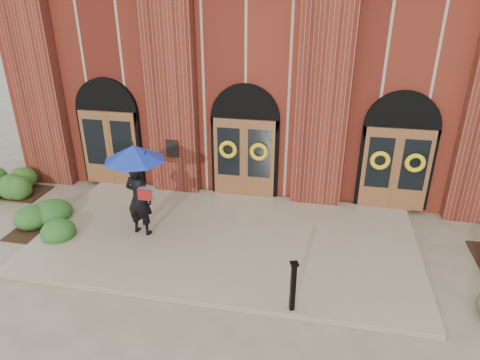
# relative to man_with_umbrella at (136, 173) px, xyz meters

# --- Properties ---
(ground) EXTENTS (90.00, 90.00, 0.00)m
(ground) POSITION_rel_man_with_umbrella_xyz_m (2.27, 0.11, -1.92)
(ground) COLOR gray
(ground) RESTS_ON ground
(landing) EXTENTS (10.00, 5.30, 0.15)m
(landing) POSITION_rel_man_with_umbrella_xyz_m (2.27, 0.26, -1.84)
(landing) COLOR gray
(landing) RESTS_ON ground
(church_building) EXTENTS (16.20, 12.53, 7.00)m
(church_building) POSITION_rel_man_with_umbrella_xyz_m (2.27, 8.89, 1.58)
(church_building) COLOR maroon
(church_building) RESTS_ON ground
(man_with_umbrella) EXTENTS (1.85, 1.85, 2.53)m
(man_with_umbrella) POSITION_rel_man_with_umbrella_xyz_m (0.00, 0.00, 0.00)
(man_with_umbrella) COLOR black
(man_with_umbrella) RESTS_ON landing
(metal_post) EXTENTS (0.20, 0.20, 1.17)m
(metal_post) POSITION_rel_man_with_umbrella_xyz_m (4.27, -2.24, -1.16)
(metal_post) COLOR black
(metal_post) RESTS_ON landing
(hedge_wall_left) EXTENTS (2.66, 1.07, 0.68)m
(hedge_wall_left) POSITION_rel_man_with_umbrella_xyz_m (-5.73, 1.75, -1.58)
(hedge_wall_left) COLOR #2B541C
(hedge_wall_left) RESTS_ON ground
(hedge_front_left) EXTENTS (1.61, 1.38, 0.57)m
(hedge_front_left) POSITION_rel_man_with_umbrella_xyz_m (-2.83, -0.17, -1.63)
(hedge_front_left) COLOR #26571E
(hedge_front_left) RESTS_ON ground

